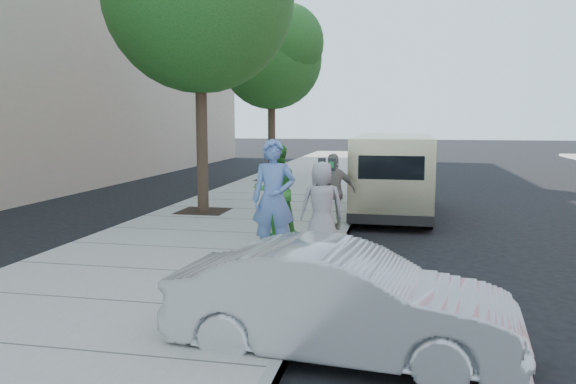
# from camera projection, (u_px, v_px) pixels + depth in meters

# --- Properties ---
(ground) EXTENTS (120.00, 120.00, 0.00)m
(ground) POSITION_uv_depth(u_px,v_px,m) (270.00, 241.00, 11.36)
(ground) COLOR black
(ground) RESTS_ON ground
(sidewalk) EXTENTS (5.00, 60.00, 0.15)m
(sidewalk) POSITION_uv_depth(u_px,v_px,m) (223.00, 235.00, 11.55)
(sidewalk) COLOR gray
(sidewalk) RESTS_ON ground
(curb_face) EXTENTS (0.12, 60.00, 0.16)m
(curb_face) POSITION_uv_depth(u_px,v_px,m) (341.00, 240.00, 11.07)
(curb_face) COLOR gray
(curb_face) RESTS_ON ground
(tree_far) EXTENTS (3.92, 3.80, 6.49)m
(tree_far) POSITION_uv_depth(u_px,v_px,m) (273.00, 54.00, 20.90)
(tree_far) COLOR black
(tree_far) RESTS_ON sidewalk
(parking_meter) EXTENTS (0.33, 0.12, 1.57)m
(parking_meter) POSITION_uv_depth(u_px,v_px,m) (327.00, 181.00, 10.69)
(parking_meter) COLOR gray
(parking_meter) RESTS_ON sidewalk
(van) EXTENTS (1.91, 5.51, 2.03)m
(van) POSITION_uv_depth(u_px,v_px,m) (394.00, 173.00, 14.43)
(van) COLOR beige
(van) RESTS_ON ground
(sedan) EXTENTS (3.67, 1.59, 1.18)m
(sedan) POSITION_uv_depth(u_px,v_px,m) (341.00, 302.00, 5.75)
(sedan) COLOR #AEB1B5
(sedan) RESTS_ON ground
(person_officer) EXTENTS (0.77, 0.56, 1.97)m
(person_officer) POSITION_uv_depth(u_px,v_px,m) (274.00, 199.00, 9.27)
(person_officer) COLOR #597EBF
(person_officer) RESTS_ON sidewalk
(person_green_shirt) EXTENTS (1.08, 0.99, 1.82)m
(person_green_shirt) POSITION_uv_depth(u_px,v_px,m) (276.00, 191.00, 11.01)
(person_green_shirt) COLOR #328B2D
(person_green_shirt) RESTS_ON sidewalk
(person_gray_shirt) EXTENTS (0.86, 0.66, 1.56)m
(person_gray_shirt) POSITION_uv_depth(u_px,v_px,m) (322.00, 205.00, 9.95)
(person_gray_shirt) COLOR #A09FA2
(person_gray_shirt) RESTS_ON sidewalk
(person_striped_polo) EXTENTS (1.01, 0.71, 1.60)m
(person_striped_polo) POSITION_uv_depth(u_px,v_px,m) (334.00, 192.00, 11.68)
(person_striped_polo) COLOR gray
(person_striped_polo) RESTS_ON sidewalk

